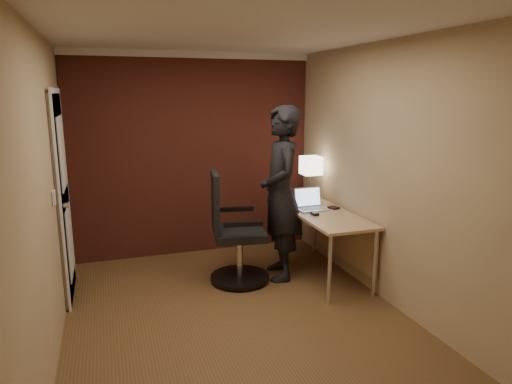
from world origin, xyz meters
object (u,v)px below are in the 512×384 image
at_px(mouse, 315,214).
at_px(wallet, 334,208).
at_px(desk, 327,222).
at_px(office_chair, 233,236).
at_px(laptop, 310,203).
at_px(person, 281,194).
at_px(desk_lamp, 311,166).

distance_m(mouse, wallet, 0.37).
bearing_deg(desk, office_chair, 174.02).
bearing_deg(mouse, laptop, 75.37).
height_order(laptop, person, person).
distance_m(laptop, person, 0.42).
distance_m(desk, laptop, 0.29).
distance_m(desk_lamp, mouse, 0.83).
xyz_separation_m(laptop, office_chair, (-0.93, -0.06, -0.27)).
xyz_separation_m(wallet, person, (-0.64, 0.01, 0.20)).
bearing_deg(laptop, office_chair, -176.25).
distance_m(desk, wallet, 0.20).
relative_size(laptop, person, 0.18).
bearing_deg(wallet, office_chair, 178.77).
bearing_deg(wallet, mouse, -150.64).
bearing_deg(mouse, wallet, 29.11).
relative_size(mouse, person, 0.05).
distance_m(wallet, office_chair, 1.21).
bearing_deg(office_chair, laptop, 3.75).
bearing_deg(office_chair, wallet, -1.23).
distance_m(desk, desk_lamp, 0.80).
bearing_deg(desk_lamp, mouse, -111.18).
relative_size(desk, laptop, 4.40).
bearing_deg(desk, wallet, 36.34).
height_order(office_chair, person, person).
bearing_deg(mouse, desk_lamp, 68.57).
bearing_deg(person, wallet, 98.11).
relative_size(laptop, office_chair, 0.29).
bearing_deg(desk_lamp, desk, -95.33).
bearing_deg(desk_lamp, wallet, -82.69).
distance_m(wallet, person, 0.67).
xyz_separation_m(office_chair, person, (0.54, -0.01, 0.42)).
bearing_deg(wallet, desk_lamp, 97.31).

